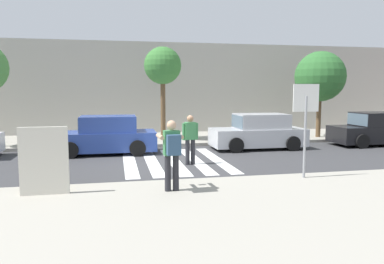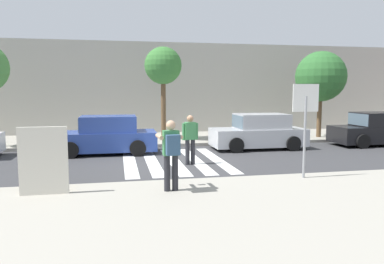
{
  "view_description": "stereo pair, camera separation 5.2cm",
  "coord_description": "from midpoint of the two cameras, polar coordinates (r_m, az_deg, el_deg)",
  "views": [
    {
      "loc": [
        -2.05,
        -13.18,
        2.58
      ],
      "look_at": [
        0.6,
        -0.2,
        1.1
      ],
      "focal_mm": 35.0,
      "sensor_mm": 36.0,
      "label": 1
    },
    {
      "loc": [
        -2.0,
        -13.19,
        2.58
      ],
      "look_at": [
        0.6,
        -0.2,
        1.1
      ],
      "focal_mm": 35.0,
      "sensor_mm": 36.0,
      "label": 2
    }
  ],
  "objects": [
    {
      "name": "ground_plane",
      "position": [
        13.59,
        -2.55,
        -4.58
      ],
      "size": [
        120.0,
        120.0,
        0.0
      ],
      "primitive_type": "plane",
      "color": "#38383A"
    },
    {
      "name": "sidewalk_near",
      "position": [
        7.69,
        4.7,
        -12.69
      ],
      "size": [
        60.0,
        6.0,
        0.14
      ],
      "primitive_type": "cube",
      "color": "#9E998C",
      "rests_on": "ground"
    },
    {
      "name": "sidewalk_far",
      "position": [
        19.46,
        -5.25,
        -1.06
      ],
      "size": [
        60.0,
        4.8,
        0.14
      ],
      "primitive_type": "cube",
      "color": "#9E998C",
      "rests_on": "ground"
    },
    {
      "name": "building_facade_far",
      "position": [
        23.67,
        -6.45,
        6.53
      ],
      "size": [
        56.0,
        4.0,
        5.32
      ],
      "primitive_type": "cube",
      "color": "#ADA89E",
      "rests_on": "ground"
    },
    {
      "name": "crosswalk_stripe_0",
      "position": [
        13.64,
        -9.35,
        -4.6
      ],
      "size": [
        0.44,
        5.2,
        0.01
      ],
      "primitive_type": "cube",
      "color": "silver",
      "rests_on": "ground"
    },
    {
      "name": "crosswalk_stripe_1",
      "position": [
        13.69,
        -6.0,
        -4.51
      ],
      "size": [
        0.44,
        5.2,
        0.01
      ],
      "primitive_type": "cube",
      "color": "silver",
      "rests_on": "ground"
    },
    {
      "name": "crosswalk_stripe_2",
      "position": [
        13.78,
        -2.67,
        -4.41
      ],
      "size": [
        0.44,
        5.2,
        0.01
      ],
      "primitive_type": "cube",
      "color": "silver",
      "rests_on": "ground"
    },
    {
      "name": "crosswalk_stripe_3",
      "position": [
        13.92,
        0.59,
        -4.29
      ],
      "size": [
        0.44,
        5.2,
        0.01
      ],
      "primitive_type": "cube",
      "color": "silver",
      "rests_on": "ground"
    },
    {
      "name": "crosswalk_stripe_4",
      "position": [
        14.11,
        3.78,
        -4.16
      ],
      "size": [
        0.44,
        5.2,
        0.01
      ],
      "primitive_type": "cube",
      "color": "silver",
      "rests_on": "ground"
    },
    {
      "name": "stop_sign",
      "position": [
        10.8,
        17.02,
        3.25
      ],
      "size": [
        0.76,
        0.08,
        2.61
      ],
      "color": "gray",
      "rests_on": "sidewalk_near"
    },
    {
      "name": "photographer_with_backpack",
      "position": [
        9.03,
        -3.03,
        -2.64
      ],
      "size": [
        0.62,
        0.87,
        1.72
      ],
      "color": "#232328",
      "rests_on": "sidewalk_near"
    },
    {
      "name": "pedestrian_crossing",
      "position": [
        12.98,
        -0.17,
        -0.73
      ],
      "size": [
        0.58,
        0.29,
        1.72
      ],
      "color": "#232328",
      "rests_on": "ground"
    },
    {
      "name": "parked_car_blue",
      "position": [
        15.6,
        -12.87,
        -0.61
      ],
      "size": [
        4.1,
        1.92,
        1.55
      ],
      "color": "#284293",
      "rests_on": "ground"
    },
    {
      "name": "parked_car_silver",
      "position": [
        16.76,
        10.23,
        -0.08
      ],
      "size": [
        4.1,
        1.92,
        1.55
      ],
      "color": "#B7BABF",
      "rests_on": "ground"
    },
    {
      "name": "parked_car_black",
      "position": [
        19.68,
        26.35,
        0.31
      ],
      "size": [
        4.1,
        1.92,
        1.55
      ],
      "color": "black",
      "rests_on": "ground"
    },
    {
      "name": "street_tree_center",
      "position": [
        18.53,
        -4.35,
        9.89
      ],
      "size": [
        1.82,
        1.82,
        4.55
      ],
      "color": "brown",
      "rests_on": "sidewalk_far"
    },
    {
      "name": "street_tree_east",
      "position": [
        20.66,
        19.09,
        7.97
      ],
      "size": [
        2.6,
        2.6,
        4.45
      ],
      "color": "brown",
      "rests_on": "sidewalk_far"
    },
    {
      "name": "advertising_board",
      "position": [
        9.42,
        -21.55,
        -4.1
      ],
      "size": [
        1.1,
        0.11,
        1.6
      ],
      "color": "beige",
      "rests_on": "sidewalk_near"
    }
  ]
}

